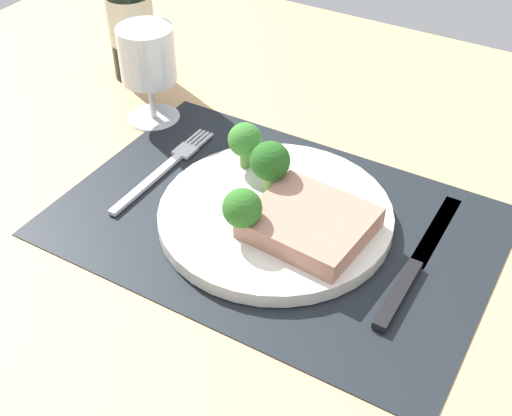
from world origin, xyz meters
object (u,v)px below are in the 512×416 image
Objects in this scene: wine_bottle at (129,9)px; plate at (275,215)px; fork at (164,168)px; steak at (310,223)px; knife at (414,267)px; wine_glass at (148,60)px.

plate is at bearing -29.22° from wine_bottle.
fork is at bearing 174.99° from plate.
knife is (11.09, 1.82, -2.46)cm from steak.
steak reaches higher than plate.
steak is 11.51cm from knife.
fork is 27.24cm from wine_bottle.
plate reaches higher than knife.
steak is 0.41× the size of wine_bottle.
knife is (32.11, -0.89, 0.05)cm from fork.
plate is 0.89× the size of wine_bottle.
fork is 15.04cm from wine_glass.
steak is at bearing -7.58° from fork.
steak is 0.91× the size of wine_glass.
plate is 1.34× the size of fork.
wine_glass reaches higher than fork.
steak is 32.48cm from wine_glass.
fork is at bearing 172.64° from steak.
steak is 44.83cm from wine_bottle.
plate is 28.10cm from wine_glass.
plate is 16.29cm from fork.
steak is at bearing -22.09° from wine_glass.
wine_glass is (-24.87, 10.75, 7.47)cm from plate.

